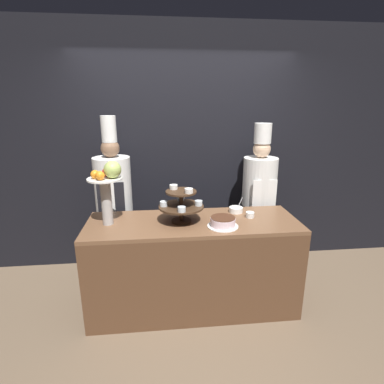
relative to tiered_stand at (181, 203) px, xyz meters
The scene contains 10 objects.
ground_plane 1.13m from the tiered_stand, 72.07° to the right, with size 14.00×14.00×0.00m, color brown.
wall_back 1.04m from the tiered_stand, 83.65° to the left, with size 10.00×0.06×2.80m.
buffet_counter 0.63m from the tiered_stand, ahead, with size 1.95×0.68×0.89m.
tiered_stand is the anchor object (origin of this frame).
fruit_pedestal 0.66m from the tiered_stand, behind, with size 0.30×0.30×0.57m.
cake_round 0.41m from the tiered_stand, 22.99° to the right, with size 0.27×0.27×0.09m.
cup_white 0.67m from the tiered_stand, ahead, with size 0.08×0.08×0.05m.
serving_bowl_far 0.61m from the tiered_stand, 19.04° to the left, with size 0.14×0.14×0.15m.
chef_left 0.92m from the tiered_stand, 138.78° to the left, with size 0.39×0.39×1.82m.
chef_center_left 1.11m from the tiered_stand, 33.06° to the left, with size 0.38×0.38×1.73m.
Camera 1 is at (-0.28, -2.21, 1.93)m, focal length 28.00 mm.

